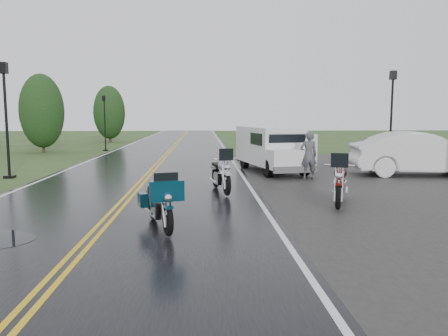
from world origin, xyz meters
name	(u,v)px	position (x,y,z in m)	size (l,w,h in m)	color
ground	(107,222)	(0.00, 0.00, 0.00)	(120.00, 120.00, 0.00)	#2D471E
road	(154,169)	(0.00, 10.00, 0.02)	(8.00, 100.00, 0.04)	black
motorcycle_red	(339,185)	(5.64, 0.79, 0.71)	(0.87, 2.39, 1.41)	#530B09
motorcycle_teal	(168,208)	(1.52, -1.44, 0.63)	(0.78, 2.15, 1.27)	#052D3E
motorcycle_silver	(227,175)	(2.93, 2.84, 0.69)	(0.85, 2.35, 1.39)	#95999C
van_white	(269,153)	(4.79, 6.90, 0.99)	(1.89, 5.05, 1.98)	white
person_at_van	(308,156)	(6.23, 6.36, 0.91)	(0.66, 0.43, 1.81)	#4B4B50
sedan_white	(420,154)	(10.95, 7.16, 0.88)	(1.86, 5.32, 1.75)	silver
lamp_post_near_left	(6,120)	(-5.34, 7.40, 2.25)	(0.39, 0.39, 4.50)	black
lamp_post_far_left	(105,123)	(-4.44, 20.45, 1.91)	(0.33, 0.33, 3.81)	black
lamp_post_far_right	(391,116)	(12.07, 12.51, 2.39)	(0.41, 0.41, 4.78)	black
tree_left_mid	(42,119)	(-8.27, 19.40, 2.20)	(2.81, 2.81, 4.39)	#1E3D19
tree_left_far	(110,118)	(-6.19, 30.40, 2.18)	(2.84, 2.84, 4.36)	#1E3D19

